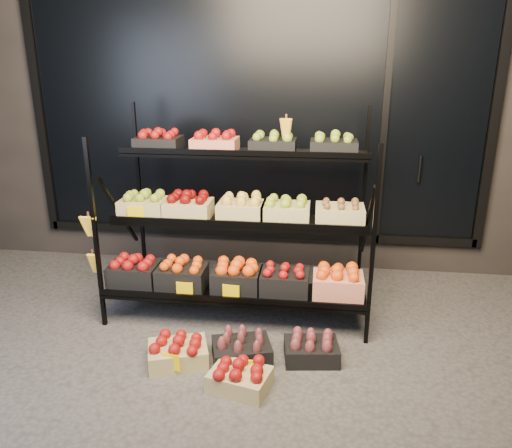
# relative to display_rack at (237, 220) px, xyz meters

# --- Properties ---
(ground) EXTENTS (24.00, 24.00, 0.00)m
(ground) POSITION_rel_display_rack_xyz_m (0.02, -0.60, -0.79)
(ground) COLOR #514F4C
(ground) RESTS_ON ground
(building) EXTENTS (6.00, 2.08, 3.50)m
(building) POSITION_rel_display_rack_xyz_m (0.02, 1.99, 0.96)
(building) COLOR #2D2826
(building) RESTS_ON ground
(display_rack) EXTENTS (2.18, 1.02, 1.69)m
(display_rack) POSITION_rel_display_rack_xyz_m (0.00, 0.00, 0.00)
(display_rack) COLOR black
(display_rack) RESTS_ON ground
(tag_floor_a) EXTENTS (0.13, 0.01, 0.12)m
(tag_floor_a) POSITION_rel_display_rack_xyz_m (-0.29, -1.00, -0.73)
(tag_floor_a) COLOR #E8BC00
(tag_floor_a) RESTS_ON ground
(tag_floor_b) EXTENTS (0.13, 0.01, 0.12)m
(tag_floor_b) POSITION_rel_display_rack_xyz_m (0.23, -1.00, -0.73)
(tag_floor_b) COLOR #E8BC00
(tag_floor_b) RESTS_ON ground
(floor_crate_left) EXTENTS (0.47, 0.41, 0.20)m
(floor_crate_left) POSITION_rel_display_rack_xyz_m (-0.28, -0.86, -0.69)
(floor_crate_left) COLOR tan
(floor_crate_left) RESTS_ON ground
(floor_crate_midleft) EXTENTS (0.47, 0.40, 0.20)m
(floor_crate_midleft) POSITION_rel_display_rack_xyz_m (0.16, -0.77, -0.69)
(floor_crate_midleft) COLOR black
(floor_crate_midleft) RESTS_ON ground
(floor_crate_midright) EXTENTS (0.43, 0.36, 0.19)m
(floor_crate_midright) POSITION_rel_display_rack_xyz_m (0.19, -1.08, -0.70)
(floor_crate_midright) COLOR tan
(floor_crate_midright) RESTS_ON ground
(floor_crate_right) EXTENTS (0.41, 0.32, 0.19)m
(floor_crate_right) POSITION_rel_display_rack_xyz_m (0.64, -0.69, -0.70)
(floor_crate_right) COLOR black
(floor_crate_right) RESTS_ON ground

